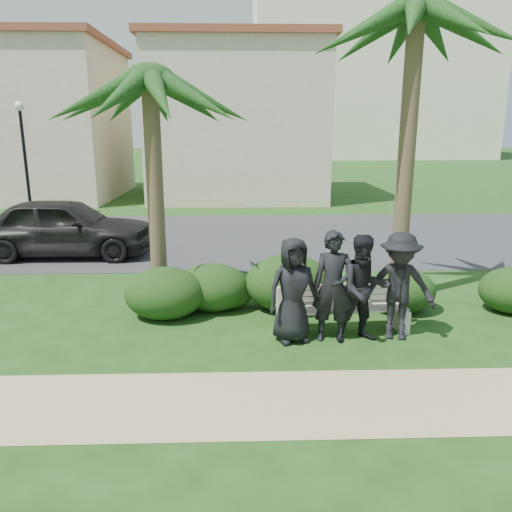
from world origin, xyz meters
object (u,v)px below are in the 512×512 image
object	(u,v)px
park_bench	(342,312)
man_b	(333,287)
man_d	(399,286)
car_a	(64,227)
palm_left	(150,81)
street_lamp	(23,139)
man_c	(364,289)
man_a	(293,290)
palm_right	(417,12)

from	to	relation	value
park_bench	man_b	bearing A→B (deg)	-129.04
man_d	car_a	bearing A→B (deg)	155.40
man_b	palm_left	xyz separation A→B (m)	(-3.08, 2.18, 3.25)
street_lamp	palm_left	bearing A→B (deg)	-56.50
man_b	man_c	world-z (taller)	man_b
park_bench	car_a	distance (m)	8.32
man_a	man_b	distance (m)	0.64
park_bench	palm_left	distance (m)	5.38
palm_right	car_a	bearing A→B (deg)	154.77
man_b	man_d	world-z (taller)	man_b
park_bench	palm_right	xyz separation A→B (m)	(1.45, 1.68, 4.95)
street_lamp	man_b	distance (m)	15.41
park_bench	man_c	world-z (taller)	man_c
palm_left	man_b	bearing A→B (deg)	-35.25
man_c	man_d	size ratio (longest dim) A/B	0.99
man_a	car_a	distance (m)	7.90
street_lamp	man_b	xyz separation A→B (m)	(9.54, -11.93, -2.04)
man_d	car_a	size ratio (longest dim) A/B	0.38
street_lamp	palm_right	bearing A→B (deg)	-41.46
man_a	car_a	xyz separation A→B (m)	(-5.48, 5.68, -0.06)
street_lamp	man_d	xyz separation A→B (m)	(10.60, -11.88, -2.06)
park_bench	man_b	world-z (taller)	man_b
car_a	man_b	bearing A→B (deg)	-132.94
park_bench	car_a	world-z (taller)	car_a
street_lamp	palm_left	world-z (taller)	palm_left
palm_left	car_a	bearing A→B (deg)	130.84
man_b	park_bench	bearing A→B (deg)	63.24
palm_right	man_a	bearing A→B (deg)	-139.07
man_c	palm_right	world-z (taller)	palm_right
street_lamp	man_c	bearing A→B (deg)	-50.08
street_lamp	man_a	xyz separation A→B (m)	(8.90, -11.92, -2.10)
street_lamp	man_c	size ratio (longest dim) A/B	2.47
man_d	palm_right	bearing A→B (deg)	86.12
street_lamp	park_bench	size ratio (longest dim) A/B	1.95
street_lamp	man_c	xyz separation A→B (m)	(10.01, -11.97, -2.07)
man_a	palm_left	world-z (taller)	palm_left
palm_right	street_lamp	bearing A→B (deg)	138.54
park_bench	man_d	xyz separation A→B (m)	(0.83, -0.29, 0.54)
man_a	man_d	size ratio (longest dim) A/B	0.96
man_a	palm_right	xyz separation A→B (m)	(2.32, 2.01, 4.45)
park_bench	man_c	bearing A→B (deg)	-61.03
palm_left	man_d	bearing A→B (deg)	-27.25
palm_left	street_lamp	bearing A→B (deg)	123.50
man_c	palm_right	size ratio (longest dim) A/B	0.28
street_lamp	car_a	world-z (taller)	street_lamp
man_a	man_c	bearing A→B (deg)	-17.47
street_lamp	palm_right	distance (m)	15.15
man_a	car_a	world-z (taller)	man_a
park_bench	palm_left	size ratio (longest dim) A/B	0.43
man_c	palm_right	bearing A→B (deg)	52.63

